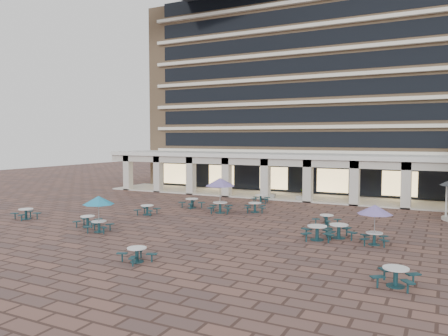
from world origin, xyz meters
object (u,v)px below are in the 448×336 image
at_px(picnic_table_1, 88,220).
at_px(planter_right, 304,195).
at_px(picnic_table_0, 26,213).
at_px(planter_left, 268,194).
at_px(picnic_table_2, 137,253).

xyz_separation_m(picnic_table_1, planter_right, (9.69, 18.13, 0.12)).
distance_m(picnic_table_0, picnic_table_1, 5.95).
relative_size(picnic_table_0, picnic_table_1, 1.06).
height_order(picnic_table_1, planter_right, planter_right).
relative_size(picnic_table_0, planter_left, 1.35).
height_order(picnic_table_0, planter_right, planter_right).
bearing_deg(planter_right, planter_left, -180.00).
xyz_separation_m(picnic_table_2, planter_right, (1.38, 23.40, 0.13)).
bearing_deg(picnic_table_1, planter_right, 43.32).
bearing_deg(picnic_table_2, planter_left, 117.89).
bearing_deg(picnic_table_0, planter_right, 65.23).
bearing_deg(picnic_table_0, planter_left, 72.59).
xyz_separation_m(picnic_table_0, picnic_table_2, (14.27, -5.17, -0.04)).
bearing_deg(picnic_table_0, picnic_table_2, -4.06).
distance_m(picnic_table_1, planter_left, 19.10).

